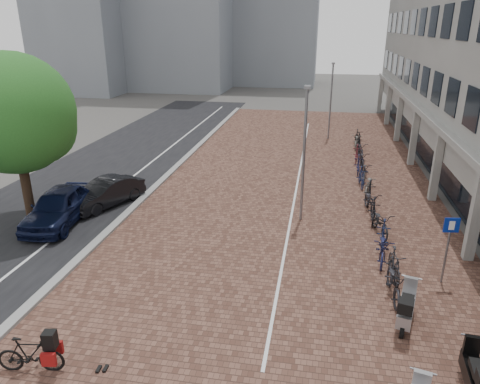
{
  "coord_description": "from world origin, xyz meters",
  "views": [
    {
      "loc": [
        3.21,
        -11.66,
        8.04
      ],
      "look_at": [
        0.0,
        6.0,
        1.3
      ],
      "focal_mm": 33.41,
      "sensor_mm": 36.0,
      "label": 1
    }
  ],
  "objects_px": {
    "car_dark": "(106,193)",
    "scooter_front": "(407,306)",
    "scooter_mid": "(475,373)",
    "parking_sign": "(449,240)",
    "hero_bike": "(30,354)",
    "car_navy": "(59,206)"
  },
  "relations": [
    {
      "from": "parking_sign",
      "to": "car_navy",
      "type": "bearing_deg",
      "value": 163.51
    },
    {
      "from": "car_navy",
      "to": "car_dark",
      "type": "distance_m",
      "value": 2.47
    },
    {
      "from": "hero_bike",
      "to": "scooter_mid",
      "type": "bearing_deg",
      "value": -93.31
    },
    {
      "from": "hero_bike",
      "to": "scooter_mid",
      "type": "xyz_separation_m",
      "value": [
        10.45,
        1.16,
        0.07
      ]
    },
    {
      "from": "scooter_mid",
      "to": "scooter_front",
      "type": "bearing_deg",
      "value": 119.57
    },
    {
      "from": "car_dark",
      "to": "scooter_front",
      "type": "bearing_deg",
      "value": -5.97
    },
    {
      "from": "car_navy",
      "to": "parking_sign",
      "type": "distance_m",
      "value": 15.23
    },
    {
      "from": "car_navy",
      "to": "scooter_mid",
      "type": "bearing_deg",
      "value": -31.87
    },
    {
      "from": "hero_bike",
      "to": "scooter_mid",
      "type": "relative_size",
      "value": 0.99
    },
    {
      "from": "scooter_front",
      "to": "parking_sign",
      "type": "bearing_deg",
      "value": 72.87
    },
    {
      "from": "car_navy",
      "to": "scooter_front",
      "type": "bearing_deg",
      "value": -25.13
    },
    {
      "from": "scooter_front",
      "to": "scooter_mid",
      "type": "bearing_deg",
      "value": -50.24
    },
    {
      "from": "scooter_mid",
      "to": "parking_sign",
      "type": "relative_size",
      "value": 0.73
    },
    {
      "from": "scooter_mid",
      "to": "parking_sign",
      "type": "bearing_deg",
      "value": 89.35
    },
    {
      "from": "car_navy",
      "to": "parking_sign",
      "type": "bearing_deg",
      "value": -14.16
    },
    {
      "from": "hero_bike",
      "to": "car_navy",
      "type": "bearing_deg",
      "value": 17.19
    },
    {
      "from": "car_dark",
      "to": "parking_sign",
      "type": "xyz_separation_m",
      "value": [
        14.0,
        -4.35,
        0.93
      ]
    },
    {
      "from": "scooter_front",
      "to": "hero_bike",
      "type": "bearing_deg",
      "value": -144.32
    },
    {
      "from": "car_dark",
      "to": "parking_sign",
      "type": "bearing_deg",
      "value": 5.69
    },
    {
      "from": "car_dark",
      "to": "hero_bike",
      "type": "distance_m",
      "value": 10.89
    },
    {
      "from": "scooter_mid",
      "to": "car_dark",
      "type": "bearing_deg",
      "value": 150.19
    },
    {
      "from": "scooter_front",
      "to": "car_dark",
      "type": "bearing_deg",
      "value": 165.83
    }
  ]
}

